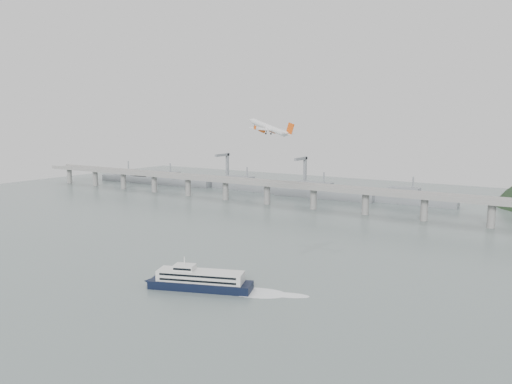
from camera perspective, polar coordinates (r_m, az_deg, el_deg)
The scene contains 5 objects.
ground at distance 282.44m, azimuth -6.10°, elevation -8.62°, with size 900.00×900.00×0.00m, color slate.
bridge at distance 449.10m, azimuth 9.90°, elevation -0.05°, with size 800.00×22.00×23.90m.
distant_fleet at distance 580.89m, azimuth -1.73°, elevation 0.81°, with size 453.00×60.90×40.00m.
ferry at distance 247.96m, azimuth -6.36°, elevation -10.02°, with size 79.80×36.74×15.71m.
airliner at distance 368.94m, azimuth 1.59°, elevation 7.32°, with size 43.43×39.51×15.61m.
Camera 1 is at (169.81, -210.27, 82.00)m, focal length 35.00 mm.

